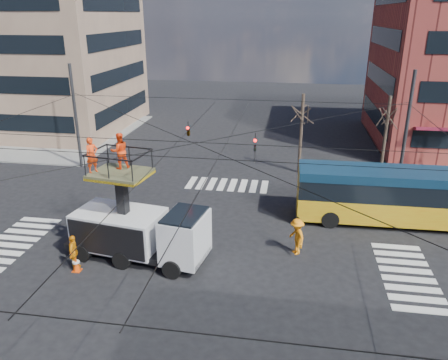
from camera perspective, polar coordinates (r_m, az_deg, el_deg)
ground at (r=22.16m, az=-3.52°, el=-10.02°), size 120.00×120.00×0.00m
sidewalk_nw at (r=48.28m, az=-22.98°, el=5.67°), size 18.00×18.00×0.12m
crosswalks at (r=22.15m, az=-3.52°, el=-10.00°), size 22.40×22.40×0.02m
overhead_network at (r=20.68m, az=-3.73°, el=0.82°), size 24.24×24.24×8.00m
tree_a at (r=32.73m, az=10.20°, el=8.67°), size 2.00×2.00×6.00m
tree_b at (r=33.40m, az=20.63°, el=7.91°), size 2.00×2.00×6.00m
utility_truck at (r=21.52m, az=-11.05°, el=-5.22°), size 7.27×3.51×6.19m
city_bus at (r=26.84m, az=22.95°, el=-1.91°), size 12.49×2.77×3.20m
traffic_cone at (r=22.00m, az=-18.75°, el=-10.34°), size 0.36×0.36×0.75m
worker_ground at (r=21.93m, az=-19.04°, el=-8.96°), size 0.65×1.10×1.76m
flagger at (r=22.28m, az=9.46°, el=-7.29°), size 1.19×1.42×1.91m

